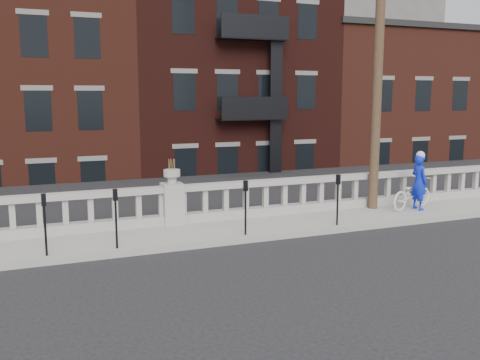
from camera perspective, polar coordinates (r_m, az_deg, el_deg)
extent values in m
plane|color=black|center=(10.97, -1.73, -9.98)|extent=(120.00, 120.00, 0.00)
cube|color=#98958D|center=(13.68, -6.13, -5.83)|extent=(32.00, 2.20, 0.15)
cube|color=#98958D|center=(14.52, -7.18, -4.16)|extent=(28.00, 0.34, 0.25)
cube|color=#98958D|center=(14.36, -7.25, -0.95)|extent=(28.00, 0.34, 0.16)
cube|color=#98958D|center=(14.43, -7.21, -2.51)|extent=(0.55, 0.55, 1.10)
cylinder|color=#98958D|center=(14.32, -7.27, 0.04)|extent=(0.24, 0.24, 0.20)
cylinder|color=#98958D|center=(14.29, -7.28, 0.75)|extent=(0.44, 0.44, 0.18)
cube|color=#605E59|center=(15.68, -7.32, -13.53)|extent=(36.00, 0.50, 5.15)
cube|color=black|center=(36.93, -15.90, -5.11)|extent=(80.00, 44.00, 0.50)
cube|color=#595651|center=(19.40, -16.34, -11.14)|extent=(16.00, 7.00, 4.00)
cube|color=#595651|center=(49.77, 9.00, 9.45)|extent=(14.00, 14.00, 18.00)
cube|color=#4D2016|center=(29.72, -22.93, 5.32)|extent=(10.00, 14.00, 14.00)
cube|color=black|center=(31.20, -4.20, 7.53)|extent=(10.00, 14.00, 15.50)
cube|color=#532319|center=(35.66, 11.37, 4.75)|extent=(10.00, 14.00, 12.00)
cube|color=black|center=(35.74, 11.68, 14.63)|extent=(10.30, 14.30, 0.30)
cylinder|color=#422D1E|center=(16.61, 14.62, 14.21)|extent=(0.28, 0.28, 10.00)
cylinder|color=black|center=(12.23, -20.04, -5.12)|extent=(0.05, 0.05, 1.10)
cube|color=black|center=(12.09, -20.22, -1.99)|extent=(0.10, 0.08, 0.26)
cube|color=black|center=(12.03, -20.22, -1.84)|extent=(0.06, 0.01, 0.08)
cylinder|color=black|center=(12.36, -13.06, -4.65)|extent=(0.05, 0.05, 1.10)
cube|color=black|center=(12.22, -13.18, -1.55)|extent=(0.10, 0.08, 0.26)
cube|color=black|center=(12.17, -13.15, -1.40)|extent=(0.06, 0.01, 0.08)
cylinder|color=black|center=(13.19, 0.59, -3.54)|extent=(0.05, 0.05, 1.10)
cube|color=black|center=(13.06, 0.60, -0.63)|extent=(0.10, 0.08, 0.26)
cube|color=black|center=(13.01, 0.67, -0.49)|extent=(0.06, 0.01, 0.08)
cylinder|color=black|center=(14.40, 10.36, -2.62)|extent=(0.05, 0.05, 1.10)
cube|color=black|center=(14.28, 10.43, 0.05)|extent=(0.10, 0.08, 0.26)
cube|color=black|center=(14.23, 10.54, 0.19)|extent=(0.06, 0.01, 0.08)
imported|color=silver|center=(17.05, 17.85, -1.36)|extent=(1.90, 1.10, 0.94)
imported|color=#0E24D6|center=(16.94, 18.56, -0.22)|extent=(0.40, 0.61, 1.67)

